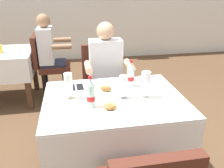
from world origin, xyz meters
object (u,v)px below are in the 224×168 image
object	(u,v)px
background_patron	(51,53)
plate_far_diner	(106,89)
main_dining_table	(114,115)
background_chair_right	(49,63)
beer_glass_left	(69,85)
beer_glass_right	(146,84)
plate_near_camera	(110,109)
chair_far_diner_seat	(101,82)
beer_glass_middle	(123,87)
napkin_cutlery_set	(74,87)
background_table_tumbler	(0,49)
cola_bottle_primary	(91,95)
cola_bottle_secondary	(131,75)
seated_diner_far	(107,72)
background_dining_table	(0,65)

from	to	relation	value
background_patron	plate_far_diner	bearing A→B (deg)	-69.60
main_dining_table	background_chair_right	world-z (taller)	background_chair_right
beer_glass_left	main_dining_table	bearing A→B (deg)	-7.17
beer_glass_right	plate_near_camera	bearing A→B (deg)	-151.92
chair_far_diner_seat	background_chair_right	distance (m)	1.09
beer_glass_middle	napkin_cutlery_set	bearing A→B (deg)	143.84
background_table_tumbler	cola_bottle_primary	bearing A→B (deg)	-58.57
plate_far_diner	background_chair_right	world-z (taller)	background_chair_right
beer_glass_left	background_patron	bearing A→B (deg)	98.92
chair_far_diner_seat	background_table_tumbler	distance (m)	1.52
background_patron	background_table_tumbler	distance (m)	0.67
plate_near_camera	background_table_tumbler	distance (m)	2.19
chair_far_diner_seat	cola_bottle_secondary	distance (m)	0.72
napkin_cutlery_set	background_table_tumbler	world-z (taller)	background_table_tumbler
beer_glass_right	background_chair_right	world-z (taller)	beer_glass_right
chair_far_diner_seat	background_patron	xyz separation A→B (m)	(-0.62, 0.85, 0.16)
main_dining_table	background_table_tumbler	size ratio (longest dim) A/B	10.48
chair_far_diner_seat	cola_bottle_primary	bearing A→B (deg)	-101.78
seated_diner_far	beer_glass_left	bearing A→B (deg)	-121.43
plate_far_diner	background_table_tumbler	xyz separation A→B (m)	(-1.23, 1.47, 0.04)
main_dining_table	napkin_cutlery_set	size ratio (longest dim) A/B	6.00
beer_glass_right	background_patron	size ratio (longest dim) A/B	0.18
background_dining_table	background_table_tumbler	xyz separation A→B (m)	(0.07, -0.07, 0.25)
beer_glass_right	seated_diner_far	bearing A→B (deg)	104.93
background_patron	background_table_tumbler	size ratio (longest dim) A/B	11.45
seated_diner_far	background_patron	xyz separation A→B (m)	(-0.67, 0.96, 0.00)
seated_diner_far	plate_far_diner	distance (m)	0.59
cola_bottle_secondary	background_dining_table	size ratio (longest dim) A/B	0.27
main_dining_table	background_dining_table	distance (m)	2.16
background_dining_table	beer_glass_right	bearing A→B (deg)	-47.21
plate_near_camera	beer_glass_left	world-z (taller)	beer_glass_left
main_dining_table	seated_diner_far	world-z (taller)	seated_diner_far
beer_glass_right	cola_bottle_primary	distance (m)	0.47
background_patron	background_table_tumbler	bearing A→B (deg)	-173.97
plate_near_camera	cola_bottle_primary	bearing A→B (deg)	153.27
beer_glass_middle	beer_glass_right	size ratio (longest dim) A/B	0.88
plate_far_diner	cola_bottle_primary	world-z (taller)	cola_bottle_primary
beer_glass_left	cola_bottle_primary	world-z (taller)	cola_bottle_primary
napkin_cutlery_set	chair_far_diner_seat	bearing A→B (deg)	60.38
beer_glass_middle	background_chair_right	xyz separation A→B (m)	(-0.74, 1.71, -0.30)
beer_glass_right	background_table_tumbler	distance (m)	2.26
beer_glass_right	background_patron	bearing A→B (deg)	116.86
main_dining_table	plate_near_camera	world-z (taller)	plate_near_camera
background_patron	background_dining_table	bearing A→B (deg)	-180.00
main_dining_table	cola_bottle_primary	bearing A→B (deg)	-144.75
beer_glass_middle	background_table_tumbler	xyz separation A→B (m)	(-1.35, 1.64, -0.05)
seated_diner_far	main_dining_table	bearing A→B (deg)	-93.89
beer_glass_left	background_dining_table	xyz separation A→B (m)	(-0.98, 1.64, -0.31)
seated_diner_far	plate_near_camera	world-z (taller)	seated_diner_far
beer_glass_left	seated_diner_far	bearing A→B (deg)	58.57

